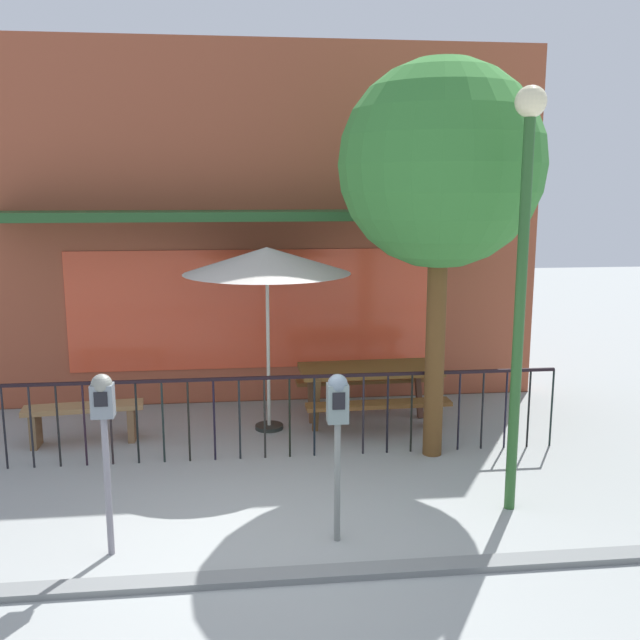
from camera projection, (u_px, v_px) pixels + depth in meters
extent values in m
plane|color=gray|center=(274.00, 546.00, 6.14)|extent=(40.00, 40.00, 0.00)
cube|color=#533222|center=(259.00, 396.00, 10.56)|extent=(8.13, 0.54, 0.01)
cube|color=#9C4A32|center=(256.00, 226.00, 10.09)|extent=(8.13, 0.50, 5.02)
cube|color=#E54C2D|center=(258.00, 309.00, 10.05)|extent=(5.29, 0.02, 1.70)
cube|color=#244F25|center=(257.00, 215.00, 9.35)|extent=(6.91, 0.94, 0.12)
cube|color=black|center=(264.00, 378.00, 7.97)|extent=(6.83, 0.04, 0.04)
cylinder|color=black|center=(4.00, 428.00, 7.74)|extent=(0.02, 0.02, 0.95)
cylinder|color=black|center=(31.00, 427.00, 7.77)|extent=(0.02, 0.02, 0.95)
cylinder|color=black|center=(58.00, 426.00, 7.81)|extent=(0.02, 0.02, 0.95)
cylinder|color=black|center=(85.00, 425.00, 7.84)|extent=(0.02, 0.02, 0.95)
cylinder|color=black|center=(111.00, 424.00, 7.87)|extent=(0.02, 0.02, 0.95)
cylinder|color=black|center=(137.00, 423.00, 7.90)|extent=(0.02, 0.02, 0.95)
cylinder|color=black|center=(163.00, 422.00, 7.93)|extent=(0.02, 0.02, 0.95)
cylinder|color=black|center=(189.00, 421.00, 7.96)|extent=(0.02, 0.02, 0.95)
cylinder|color=black|center=(214.00, 420.00, 7.99)|extent=(0.02, 0.02, 0.95)
cylinder|color=black|center=(240.00, 419.00, 8.03)|extent=(0.02, 0.02, 0.95)
cylinder|color=black|center=(265.00, 418.00, 8.06)|extent=(0.02, 0.02, 0.95)
cylinder|color=black|center=(290.00, 417.00, 8.09)|extent=(0.02, 0.02, 0.95)
cylinder|color=black|center=(314.00, 416.00, 8.12)|extent=(0.02, 0.02, 0.95)
cylinder|color=black|center=(339.00, 415.00, 8.15)|extent=(0.02, 0.02, 0.95)
cylinder|color=black|center=(363.00, 415.00, 8.18)|extent=(0.02, 0.02, 0.95)
cylinder|color=black|center=(387.00, 414.00, 8.21)|extent=(0.02, 0.02, 0.95)
cylinder|color=black|center=(411.00, 413.00, 8.25)|extent=(0.02, 0.02, 0.95)
cylinder|color=black|center=(435.00, 412.00, 8.28)|extent=(0.02, 0.02, 0.95)
cylinder|color=black|center=(459.00, 411.00, 8.31)|extent=(0.02, 0.02, 0.95)
cylinder|color=black|center=(482.00, 410.00, 8.34)|extent=(0.02, 0.02, 0.95)
cylinder|color=black|center=(506.00, 409.00, 8.37)|extent=(0.02, 0.02, 0.95)
cylinder|color=black|center=(529.00, 409.00, 8.40)|extent=(0.02, 0.02, 0.95)
cylinder|color=black|center=(552.00, 408.00, 8.43)|extent=(0.02, 0.02, 0.95)
cube|color=brown|center=(370.00, 369.00, 9.16)|extent=(1.82, 0.81, 0.07)
cube|color=brown|center=(379.00, 404.00, 8.68)|extent=(1.81, 0.31, 0.05)
cube|color=brown|center=(361.00, 380.00, 9.75)|extent=(1.81, 0.31, 0.05)
cube|color=brown|center=(316.00, 406.00, 8.85)|extent=(0.08, 0.35, 0.78)
cube|color=brown|center=(311.00, 393.00, 9.40)|extent=(0.08, 0.35, 0.78)
cube|color=#513322|center=(430.00, 401.00, 9.06)|extent=(0.08, 0.35, 0.78)
cube|color=#543426|center=(418.00, 389.00, 9.60)|extent=(0.08, 0.35, 0.78)
cylinder|color=black|center=(269.00, 427.00, 9.12)|extent=(0.36, 0.36, 0.05)
cylinder|color=#B9BAA9|center=(268.00, 342.00, 8.91)|extent=(0.04, 0.04, 2.29)
cone|color=beige|center=(267.00, 260.00, 8.71)|extent=(2.08, 2.08, 0.32)
cube|color=#966F45|center=(83.00, 408.00, 8.52)|extent=(1.43, 0.47, 0.06)
cube|color=brown|center=(35.00, 429.00, 8.45)|extent=(0.08, 0.29, 0.45)
cube|color=brown|center=(132.00, 422.00, 8.69)|extent=(0.08, 0.29, 0.45)
cylinder|color=slate|center=(337.00, 482.00, 6.15)|extent=(0.06, 0.06, 1.09)
cube|color=slate|center=(338.00, 403.00, 6.02)|extent=(0.18, 0.14, 0.34)
sphere|color=slate|center=(338.00, 384.00, 5.99)|extent=(0.17, 0.17, 0.17)
cube|color=black|center=(339.00, 401.00, 5.94)|extent=(0.11, 0.01, 0.15)
cylinder|color=slate|center=(108.00, 487.00, 5.91)|extent=(0.06, 0.06, 1.22)
cube|color=slate|center=(103.00, 401.00, 5.77)|extent=(0.18, 0.14, 0.28)
sphere|color=slate|center=(102.00, 384.00, 5.74)|extent=(0.17, 0.17, 0.17)
cube|color=black|center=(101.00, 399.00, 5.69)|extent=(0.11, 0.01, 0.12)
cylinder|color=brown|center=(435.00, 342.00, 8.01)|extent=(0.22, 0.22, 2.68)
sphere|color=#387F35|center=(441.00, 165.00, 7.65)|extent=(2.25, 2.25, 2.25)
cylinder|color=#275525|center=(519.00, 322.00, 6.54)|extent=(0.10, 0.10, 3.68)
sphere|color=beige|center=(531.00, 102.00, 6.17)|extent=(0.28, 0.28, 0.28)
cube|color=slate|center=(277.00, 579.00, 5.63)|extent=(11.39, 0.20, 0.11)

